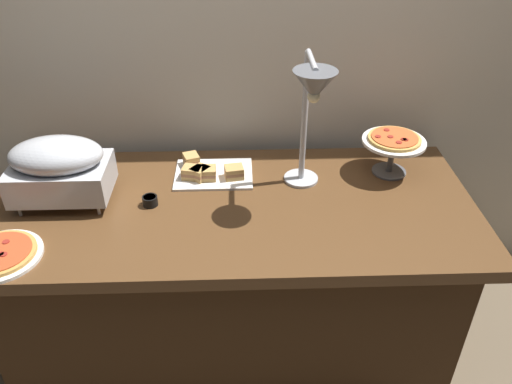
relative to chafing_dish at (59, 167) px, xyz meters
The scene contains 9 objects.
ground_plane 1.11m from the chafing_dish, ahead, with size 8.00×8.00×0.00m, color brown.
back_wall 0.83m from the chafing_dish, 35.73° to the left, with size 4.40×0.04×2.40m, color beige.
buffet_table 0.82m from the chafing_dish, ahead, with size 1.90×0.84×0.76m.
chafing_dish is the anchor object (origin of this frame).
heat_lamp 0.97m from the chafing_dish, ahead, with size 0.15×0.34×0.55m.
pizza_plate_front 0.38m from the chafing_dish, 111.23° to the right, with size 0.28×0.28×0.03m.
pizza_plate_center 1.32m from the chafing_dish, ahead, with size 0.26×0.26×0.17m.
sandwich_platter 0.58m from the chafing_dish, 15.75° to the left, with size 0.32×0.24×0.06m.
sauce_cup_near 0.36m from the chafing_dish, ahead, with size 0.06×0.06×0.04m.
Camera 1 is at (0.05, -1.60, 1.89)m, focal length 35.57 mm.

